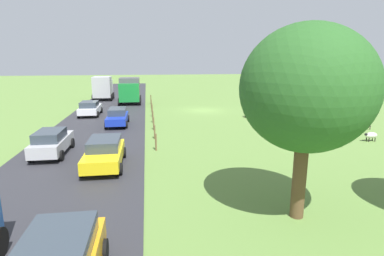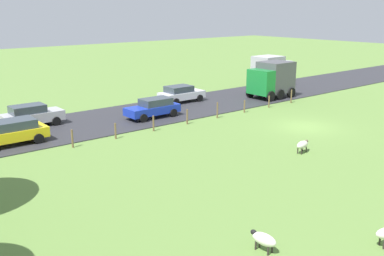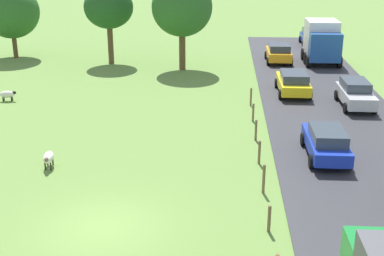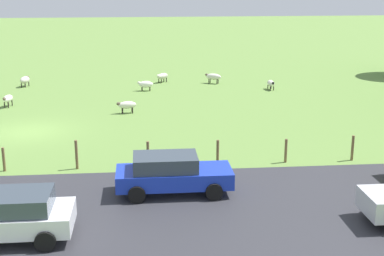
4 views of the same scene
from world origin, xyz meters
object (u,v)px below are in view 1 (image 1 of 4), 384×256
at_px(car_2, 52,142).
at_px(sheep_5, 247,113).
at_px(car_0, 90,108).
at_px(tree_1, 307,89).
at_px(truck_0, 130,90).
at_px(sheep_1, 368,123).
at_px(sheep_3, 312,114).
at_px(sheep_2, 371,135).
at_px(truck_1, 103,88).
at_px(sheep_4, 246,102).
at_px(car_1, 117,116).
at_px(car_3, 104,152).
at_px(sheep_0, 348,115).
at_px(sheep_6, 294,101).

bearing_deg(car_2, sheep_5, -147.36).
bearing_deg(car_0, sheep_5, 168.24).
bearing_deg(tree_1, truck_0, -75.87).
relative_size(sheep_1, sheep_3, 1.13).
distance_m(sheep_2, truck_1, 34.50).
height_order(sheep_4, truck_0, truck_0).
distance_m(car_0, car_1, 6.24).
xyz_separation_m(sheep_5, truck_1, (16.43, -15.93, 1.33)).
bearing_deg(truck_0, car_1, 88.03).
relative_size(sheep_2, car_3, 0.25).
relative_size(sheep_2, car_2, 0.26).
relative_size(sheep_0, truck_0, 0.28).
relative_size(sheep_4, sheep_6, 0.98).
xyz_separation_m(sheep_6, truck_0, (21.24, -3.81, 1.34)).
xyz_separation_m(sheep_4, car_2, (18.49, 17.80, 0.37)).
height_order(sheep_2, car_0, car_0).
height_order(sheep_3, tree_1, tree_1).
bearing_deg(car_0, sheep_2, 148.65).
height_order(sheep_3, car_1, car_1).
xyz_separation_m(tree_1, car_0, (11.62, -23.12, -4.08)).
bearing_deg(car_3, sheep_5, -134.32).
bearing_deg(sheep_5, truck_1, -44.12).
height_order(truck_0, truck_1, truck_0).
bearing_deg(sheep_6, sheep_4, 1.72).
distance_m(truck_0, car_1, 13.43).
bearing_deg(truck_0, sheep_5, 137.27).
bearing_deg(sheep_4, sheep_1, 114.98).
xyz_separation_m(sheep_0, sheep_1, (0.78, 3.84, 0.03)).
bearing_deg(sheep_2, truck_0, -49.51).
xyz_separation_m(truck_1, car_1, (-3.56, 17.86, -0.99)).
xyz_separation_m(sheep_2, tree_1, (10.62, 9.57, 4.48)).
xyz_separation_m(sheep_6, car_3, (21.45, 20.57, 0.36)).
xyz_separation_m(sheep_4, tree_1, (6.88, 27.21, 4.41)).
bearing_deg(car_3, car_1, -88.69).
distance_m(truck_1, car_0, 12.61).
distance_m(truck_1, car_1, 18.24).
bearing_deg(truck_0, tree_1, 104.13).
bearing_deg(sheep_1, car_3, 17.05).
bearing_deg(car_1, sheep_3, -177.85).
bearing_deg(truck_1, sheep_2, 130.75).
height_order(sheep_2, car_1, car_1).
bearing_deg(sheep_2, sheep_6, -98.82).
bearing_deg(sheep_1, sheep_6, -90.27).
bearing_deg(sheep_4, car_0, 12.45).
height_order(car_2, car_3, car_2).
bearing_deg(car_3, sheep_4, -126.28).
bearing_deg(sheep_1, sheep_4, -65.02).
distance_m(sheep_2, truck_0, 28.49).
bearing_deg(car_0, car_1, 121.96).
relative_size(sheep_2, car_1, 0.26).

